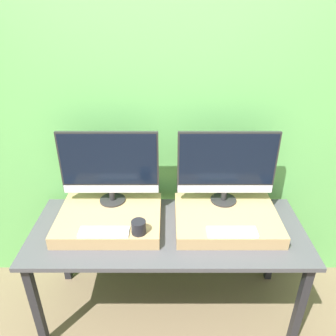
{
  "coord_description": "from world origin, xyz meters",
  "views": [
    {
      "loc": [
        0.0,
        -1.37,
        2.12
      ],
      "look_at": [
        0.0,
        0.57,
        1.1
      ],
      "focal_mm": 35.0,
      "sensor_mm": 36.0,
      "label": 1
    }
  ],
  "objects_px": {
    "monitor_left": "(109,165)",
    "keyboard_right": "(232,232)",
    "keyboard_left": "(104,232)",
    "mug": "(139,227)",
    "monitor_right": "(227,165)"
  },
  "relations": [
    {
      "from": "keyboard_left",
      "to": "keyboard_right",
      "type": "distance_m",
      "value": 0.78
    },
    {
      "from": "keyboard_left",
      "to": "monitor_right",
      "type": "distance_m",
      "value": 0.9
    },
    {
      "from": "monitor_left",
      "to": "keyboard_right",
      "type": "distance_m",
      "value": 0.9
    },
    {
      "from": "keyboard_left",
      "to": "keyboard_right",
      "type": "xyz_separation_m",
      "value": [
        0.78,
        0.0,
        0.0
      ]
    },
    {
      "from": "mug",
      "to": "keyboard_right",
      "type": "xyz_separation_m",
      "value": [
        0.57,
        0.0,
        -0.04
      ]
    },
    {
      "from": "monitor_left",
      "to": "keyboard_right",
      "type": "bearing_deg",
      "value": -24.17
    },
    {
      "from": "mug",
      "to": "monitor_right",
      "type": "distance_m",
      "value": 0.71
    },
    {
      "from": "monitor_right",
      "to": "keyboard_right",
      "type": "height_order",
      "value": "monitor_right"
    },
    {
      "from": "keyboard_right",
      "to": "monitor_left",
      "type": "bearing_deg",
      "value": 155.83
    },
    {
      "from": "monitor_right",
      "to": "keyboard_right",
      "type": "xyz_separation_m",
      "value": [
        0.0,
        -0.35,
        -0.27
      ]
    },
    {
      "from": "mug",
      "to": "keyboard_right",
      "type": "relative_size",
      "value": 0.29
    },
    {
      "from": "keyboard_left",
      "to": "mug",
      "type": "xyz_separation_m",
      "value": [
        0.21,
        0.0,
        0.04
      ]
    },
    {
      "from": "mug",
      "to": "monitor_left",
      "type": "bearing_deg",
      "value": 121.29
    },
    {
      "from": "monitor_left",
      "to": "mug",
      "type": "relative_size",
      "value": 7.36
    },
    {
      "from": "keyboard_left",
      "to": "keyboard_right",
      "type": "relative_size",
      "value": 1.0
    }
  ]
}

